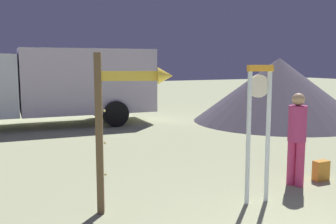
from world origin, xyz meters
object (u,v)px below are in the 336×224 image
object	(u,v)px
standing_clock	(259,121)
backpack	(321,171)
arrow_sign	(124,108)
box_truck_near	(62,82)
dome_tent	(278,90)
person_near_clock	(297,134)

from	to	relation	value
standing_clock	backpack	distance (m)	2.21
arrow_sign	standing_clock	bearing A→B (deg)	-13.49
standing_clock	box_truck_near	world-z (taller)	box_truck_near
standing_clock	backpack	bearing A→B (deg)	12.35
backpack	box_truck_near	distance (m)	9.52
arrow_sign	box_truck_near	size ratio (longest dim) A/B	0.34
arrow_sign	dome_tent	world-z (taller)	dome_tent
person_near_clock	box_truck_near	size ratio (longest dim) A/B	0.24
person_near_clock	dome_tent	world-z (taller)	dome_tent
dome_tent	backpack	bearing A→B (deg)	-125.08
arrow_sign	backpack	world-z (taller)	arrow_sign
arrow_sign	person_near_clock	distance (m)	3.30
backpack	arrow_sign	bearing A→B (deg)	178.71
person_near_clock	dome_tent	bearing A→B (deg)	51.10
person_near_clock	box_truck_near	xyz separation A→B (m)	(-2.62, 8.86, 0.58)
box_truck_near	dome_tent	xyz separation A→B (m)	(7.59, -2.69, -0.32)
standing_clock	dome_tent	xyz separation A→B (m)	(6.16, 6.55, -0.12)
arrow_sign	box_truck_near	bearing A→B (deg)	85.99
backpack	box_truck_near	world-z (taller)	box_truck_near
standing_clock	arrow_sign	xyz separation A→B (m)	(-2.05, 0.49, 0.26)
standing_clock	arrow_sign	distance (m)	2.12
arrow_sign	backpack	distance (m)	4.14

